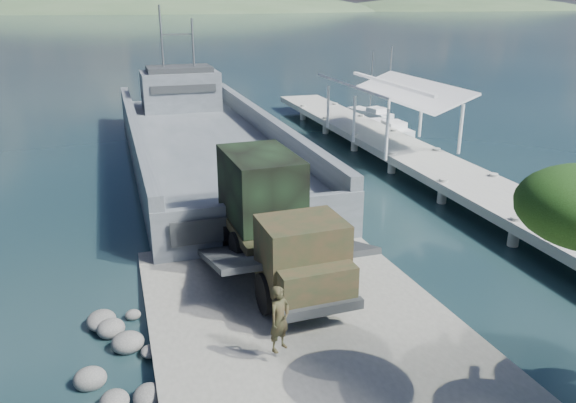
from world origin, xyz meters
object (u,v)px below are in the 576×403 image
object	(u,v)px
landing_craft	(203,149)
sailboat_near	(388,129)
sailboat_far	(371,114)
pier	(395,138)
soldier	(280,330)
military_truck	(273,217)

from	to	relation	value
landing_craft	sailboat_near	xyz separation A→B (m)	(16.10, 4.08, -0.51)
landing_craft	sailboat_far	distance (m)	20.79
pier	landing_craft	size ratio (longest dim) A/B	1.18
pier	soldier	size ratio (longest dim) A/B	21.57
military_truck	sailboat_near	world-z (taller)	sailboat_near
pier	landing_craft	distance (m)	13.27
military_truck	sailboat_near	bearing A→B (deg)	51.42
soldier	landing_craft	bearing A→B (deg)	54.58
landing_craft	military_truck	size ratio (longest dim) A/B	4.01
sailboat_near	sailboat_far	world-z (taller)	sailboat_near
landing_craft	sailboat_near	bearing A→B (deg)	13.75
landing_craft	sailboat_far	size ratio (longest dim) A/B	5.92
landing_craft	sailboat_far	bearing A→B (deg)	31.05
landing_craft	soldier	world-z (taller)	landing_craft
military_truck	sailboat_near	size ratio (longest dim) A/B	1.27
military_truck	sailboat_far	world-z (taller)	sailboat_far
soldier	sailboat_far	distance (m)	39.86
sailboat_near	sailboat_far	distance (m)	6.97
sailboat_near	sailboat_far	bearing A→B (deg)	74.77
soldier	sailboat_near	bearing A→B (deg)	26.15
pier	sailboat_near	xyz separation A→B (m)	(3.29, 7.47, -1.21)
landing_craft	sailboat_near	world-z (taller)	landing_craft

